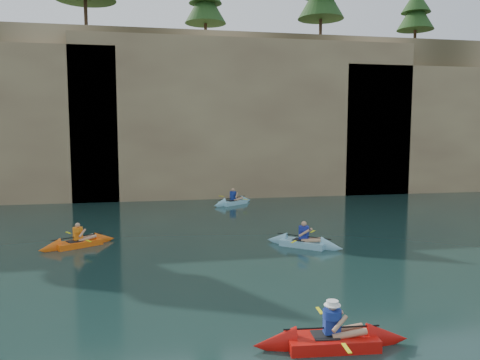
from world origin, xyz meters
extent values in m
plane|color=black|center=(0.00, 0.00, 0.00)|extent=(160.00, 160.00, 0.00)
cube|color=tan|center=(0.00, 30.00, 6.00)|extent=(70.00, 16.00, 12.00)
cube|color=#9D8C5F|center=(2.00, 22.60, 5.70)|extent=(24.00, 2.40, 11.40)
cube|color=black|center=(-4.00, 21.95, 1.60)|extent=(3.50, 1.00, 3.20)
cube|color=black|center=(10.00, 21.95, 2.25)|extent=(5.00, 1.00, 4.50)
cube|color=red|center=(-1.08, -0.98, 0.15)|extent=(2.77, 1.07, 0.31)
cone|color=red|center=(0.19, -1.09, 0.15)|extent=(1.02, 0.89, 0.81)
cone|color=red|center=(-2.35, -0.88, 0.15)|extent=(1.02, 0.89, 0.81)
cube|color=black|center=(-1.23, -0.97, 0.28)|extent=(0.59, 0.55, 0.04)
cube|color=navy|center=(-1.08, -0.98, 0.58)|extent=(0.37, 0.25, 0.51)
sphere|color=tan|center=(-1.08, -0.98, 0.95)|extent=(0.22, 0.22, 0.22)
cylinder|color=black|center=(-1.08, -0.98, 0.45)|extent=(2.15, 0.22, 0.04)
cube|color=yellow|center=(-1.00, -0.01, 0.45)|extent=(0.11, 0.43, 0.02)
cube|color=yellow|center=(-1.16, -1.96, 0.45)|extent=(0.11, 0.43, 0.02)
cylinder|color=white|center=(-1.08, -0.98, 0.99)|extent=(0.37, 0.37, 0.10)
cube|color=#F15E0F|center=(-7.91, 9.44, 0.14)|extent=(2.52, 1.95, 0.27)
cone|color=#F15E0F|center=(-6.91, 10.05, 0.14)|extent=(1.13, 1.09, 0.74)
cone|color=#F15E0F|center=(-8.90, 8.83, 0.14)|extent=(1.13, 1.09, 0.74)
cube|color=black|center=(-8.04, 9.36, 0.24)|extent=(0.71, 0.68, 0.04)
cube|color=orange|center=(-7.91, 9.44, 0.53)|extent=(0.40, 0.36, 0.50)
sphere|color=tan|center=(-7.91, 9.44, 0.89)|extent=(0.21, 0.21, 0.21)
cylinder|color=black|center=(-7.91, 9.44, 0.41)|extent=(1.89, 1.17, 0.04)
cube|color=yellow|center=(-8.43, 10.29, 0.41)|extent=(0.29, 0.40, 0.02)
cube|color=yellow|center=(-7.39, 8.59, 0.41)|extent=(0.29, 0.40, 0.02)
cube|color=#7BB8CE|center=(1.19, 7.68, 0.14)|extent=(2.49, 2.27, 0.29)
cone|color=#7BB8CE|center=(2.11, 6.91, 0.14)|extent=(1.20, 1.18, 0.79)
cone|color=#7BB8CE|center=(0.27, 8.45, 0.14)|extent=(1.20, 1.18, 0.79)
cube|color=black|center=(1.08, 7.78, 0.26)|extent=(0.74, 0.73, 0.04)
cube|color=navy|center=(1.19, 7.68, 0.57)|extent=(0.42, 0.41, 0.53)
sphere|color=tan|center=(1.19, 7.68, 0.95)|extent=(0.22, 0.22, 0.22)
cylinder|color=black|center=(1.19, 7.68, 0.43)|extent=(1.82, 1.52, 0.04)
cube|color=yellow|center=(1.88, 8.50, 0.43)|extent=(0.33, 0.37, 0.02)
cube|color=yellow|center=(0.51, 6.86, 0.43)|extent=(0.33, 0.37, 0.02)
cube|color=#83C8DB|center=(0.24, 19.00, 0.14)|extent=(2.59, 2.20, 0.29)
cone|color=#83C8DB|center=(1.23, 19.73, 0.14)|extent=(1.21, 1.18, 0.78)
cone|color=#83C8DB|center=(-0.75, 18.27, 0.14)|extent=(1.21, 1.18, 0.78)
cube|color=black|center=(0.12, 18.91, 0.26)|extent=(0.73, 0.72, 0.04)
cube|color=navy|center=(0.24, 19.00, 0.56)|extent=(0.42, 0.40, 0.52)
sphere|color=tan|center=(0.24, 19.00, 0.94)|extent=(0.22, 0.22, 0.22)
cylinder|color=black|center=(0.24, 19.00, 0.43)|extent=(1.88, 1.40, 0.04)
cube|color=yellow|center=(-0.39, 19.85, 0.43)|extent=(0.31, 0.39, 0.02)
cube|color=yellow|center=(0.86, 18.15, 0.43)|extent=(0.31, 0.39, 0.02)
camera|label=1|loc=(-4.91, -10.28, 4.77)|focal=35.00mm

